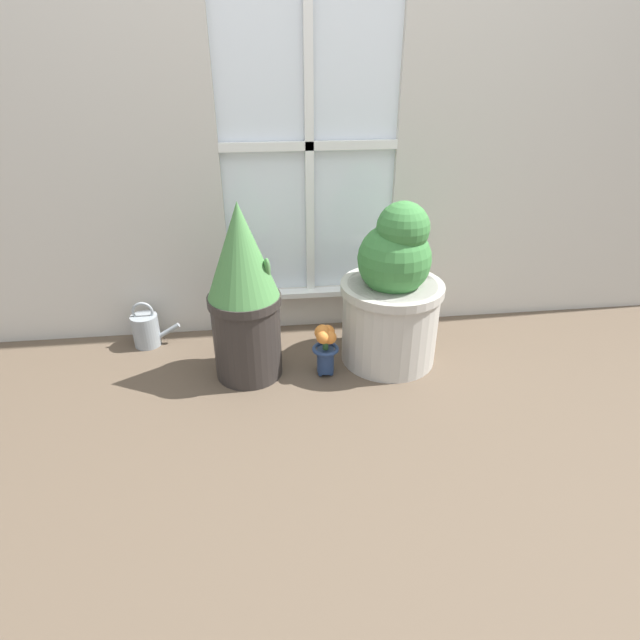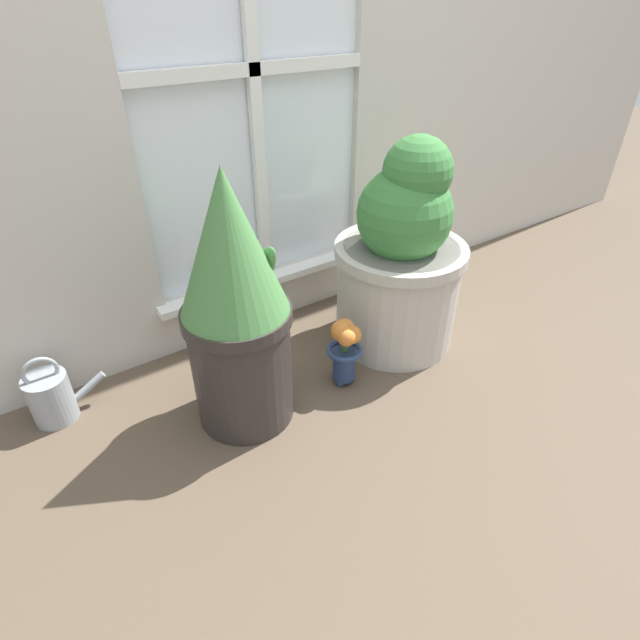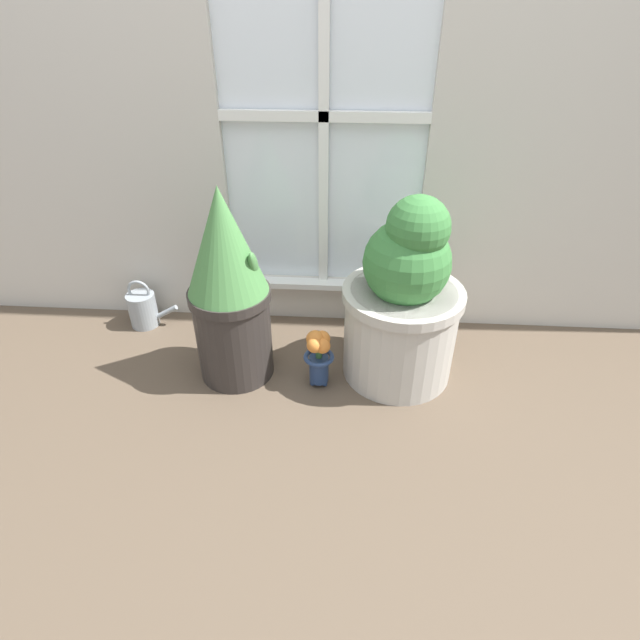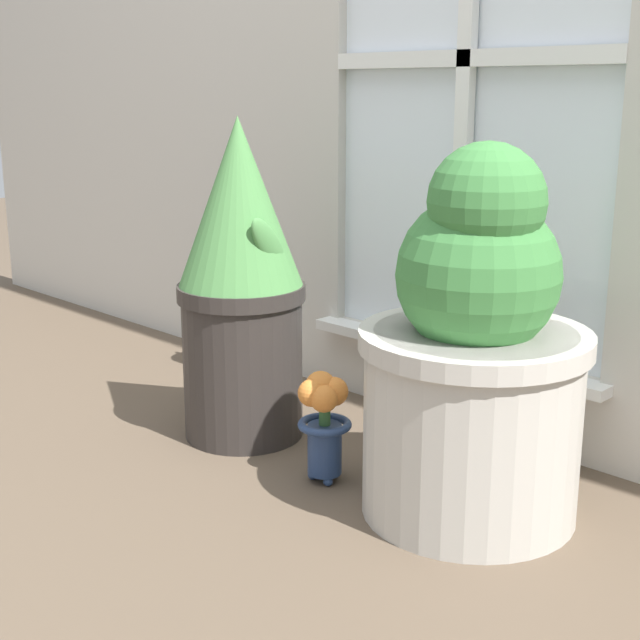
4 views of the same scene
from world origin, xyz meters
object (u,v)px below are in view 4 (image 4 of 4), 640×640
object	(u,v)px
potted_plant_right	(474,361)
flower_vase	(324,413)
potted_plant_left	(241,281)
watering_can	(215,339)

from	to	relation	value
potted_plant_right	flower_vase	bearing A→B (deg)	-161.63
potted_plant_left	flower_vase	world-z (taller)	potted_plant_left
potted_plant_left	flower_vase	size ratio (longest dim) A/B	3.12
potted_plant_right	flower_vase	xyz separation A→B (m)	(-0.29, -0.10, -0.15)
potted_plant_right	potted_plant_left	bearing A→B (deg)	-175.86
watering_can	flower_vase	bearing A→B (deg)	-23.63
potted_plant_left	watering_can	xyz separation A→B (m)	(-0.46, 0.28, -0.28)
flower_vase	watering_can	xyz separation A→B (m)	(-0.77, 0.34, -0.07)
potted_plant_left	potted_plant_right	size ratio (longest dim) A/B	1.04
potted_plant_right	flower_vase	size ratio (longest dim) A/B	3.00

